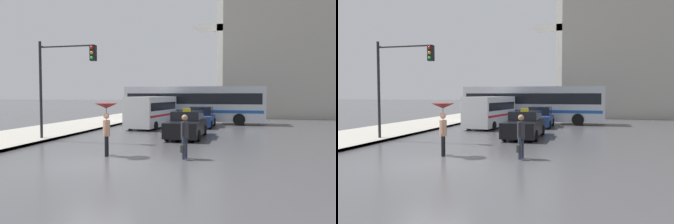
# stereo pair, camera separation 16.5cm
# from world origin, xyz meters

# --- Properties ---
(ground_plane) EXTENTS (300.00, 300.00, 0.00)m
(ground_plane) POSITION_xyz_m (0.00, 0.00, 0.00)
(ground_plane) COLOR #424244
(taxi) EXTENTS (1.91, 4.61, 1.67)m
(taxi) POSITION_xyz_m (1.92, 7.96, 0.70)
(taxi) COLOR black
(taxi) RESTS_ON ground_plane
(sedan_red) EXTENTS (1.91, 4.07, 1.54)m
(sedan_red) POSITION_xyz_m (1.90, 14.46, 0.69)
(sedan_red) COLOR navy
(sedan_red) RESTS_ON ground_plane
(ambulance_van) EXTENTS (2.64, 5.69, 2.32)m
(ambulance_van) POSITION_xyz_m (-1.61, 12.90, 1.29)
(ambulance_van) COLOR white
(ambulance_van) RESTS_ON ground_plane
(city_bus) EXTENTS (11.87, 2.85, 3.14)m
(city_bus) POSITION_xyz_m (0.88, 17.37, 1.75)
(city_bus) COLOR #B2B7C1
(city_bus) RESTS_ON ground_plane
(pedestrian_with_umbrella) EXTENTS (0.92, 0.92, 2.11)m
(pedestrian_with_umbrella) POSITION_xyz_m (-0.20, 1.55, 1.64)
(pedestrian_with_umbrella) COLOR black
(pedestrian_with_umbrella) RESTS_ON ground_plane
(pedestrian_man) EXTENTS (0.37, 0.59, 1.69)m
(pedestrian_man) POSITION_xyz_m (2.93, 1.68, 0.97)
(pedestrian_man) COLOR #2D3347
(pedestrian_man) RESTS_ON ground_plane
(traffic_light) EXTENTS (3.28, 0.38, 5.27)m
(traffic_light) POSITION_xyz_m (-4.15, 4.95, 3.67)
(traffic_light) COLOR black
(traffic_light) RESTS_ON ground_plane
(building_tower_near) EXTENTS (14.01, 13.74, 26.10)m
(building_tower_near) POSITION_xyz_m (9.83, 31.12, 13.05)
(building_tower_near) COLOR #A39E93
(building_tower_near) RESTS_ON ground_plane
(monument_cross) EXTENTS (6.96, 0.90, 15.81)m
(monument_cross) POSITION_xyz_m (1.82, 34.02, 8.97)
(monument_cross) COLOR white
(monument_cross) RESTS_ON ground_plane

